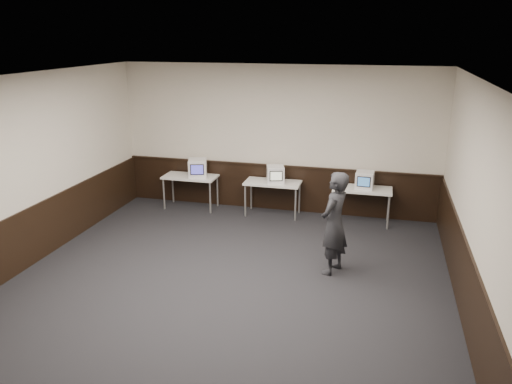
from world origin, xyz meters
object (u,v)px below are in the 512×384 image
desk_right (362,192)px  emac_right (365,180)px  desk_center (273,185)px  emac_left (198,168)px  desk_left (190,179)px  emac_center (275,174)px  person (334,223)px

desk_right → emac_right: 0.25m
desk_center → emac_left: size_ratio=2.32×
emac_right → desk_right: bearing=-179.1°
desk_left → emac_left: bearing=-3.3°
emac_center → emac_right: bearing=-15.5°
desk_center → emac_center: (0.07, -0.03, 0.25)m
desk_right → person: person is taller
emac_left → desk_left: bearing=159.2°
emac_right → person: bearing=-95.2°
emac_left → emac_right: 3.64m
desk_right → emac_center: 1.85m
desk_left → person: person is taller
emac_left → emac_center: 1.78m
desk_left → emac_left: emac_left is taller
emac_right → desk_left: bearing=-176.5°
emac_left → person: size_ratio=0.30×
desk_right → person: (-0.34, -2.44, 0.19)m
desk_center → person: size_ratio=0.69×
desk_left → emac_center: bearing=-1.0°
emac_left → desk_right: bearing=-17.4°
desk_left → desk_center: same height
desk_left → emac_left: (0.19, -0.01, 0.27)m
desk_center → desk_right: 1.90m
desk_left → desk_center: (1.90, 0.00, 0.00)m
emac_right → desk_center: bearing=-176.5°
person → emac_center: bearing=-127.4°
desk_right → emac_center: (-1.83, -0.03, 0.25)m
desk_right → desk_left: bearing=180.0°
desk_right → emac_left: 3.62m
emac_left → person: bearing=-54.1°
emac_center → emac_right: size_ratio=1.15×
emac_left → emac_right: size_ratio=1.27×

